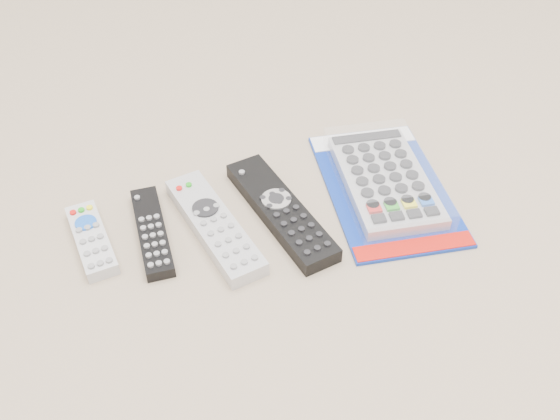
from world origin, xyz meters
name	(u,v)px	position (x,y,z in m)	size (l,w,h in m)	color
remote_small_grey	(91,239)	(-0.21, 0.06, 0.01)	(0.05, 0.14, 0.02)	#B1B1B3
remote_slim_black	(152,232)	(-0.13, 0.04, 0.01)	(0.06, 0.17, 0.02)	black
remote_silver_dvd	(214,226)	(-0.05, 0.02, 0.01)	(0.08, 0.22, 0.03)	#B4B4B8
remote_large_black	(281,211)	(0.05, 0.01, 0.01)	(0.08, 0.24, 0.03)	black
jumbo_remote_packaged	(385,179)	(0.22, 0.01, 0.02)	(0.22, 0.31, 0.04)	#0D2C94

